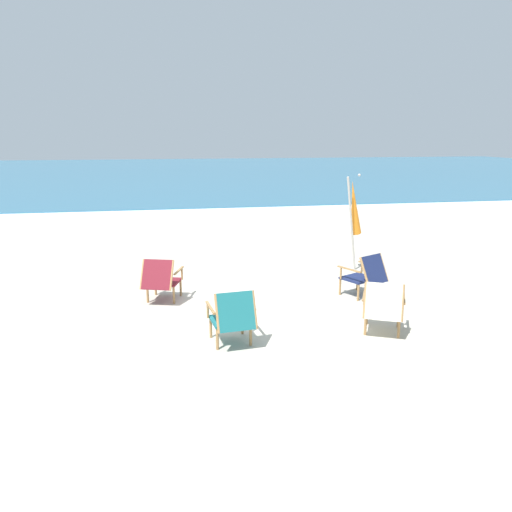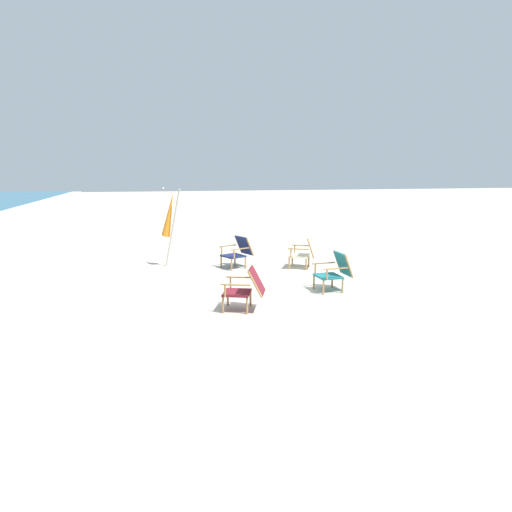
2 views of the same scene
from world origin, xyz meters
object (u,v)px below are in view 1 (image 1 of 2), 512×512
beach_chair_back_right (233,316)px  umbrella_furled_orange (354,209)px  beach_chair_back_left (383,307)px  beach_chair_far_center (161,279)px  beach_chair_front_right (365,274)px

beach_chair_back_right → umbrella_furled_orange: size_ratio=0.39×
beach_chair_back_right → umbrella_furled_orange: 4.60m
beach_chair_back_left → umbrella_furled_orange: umbrella_furled_orange is taller
beach_chair_back_right → beach_chair_back_left: bearing=-0.3°
beach_chair_far_center → beach_chair_back_right: 2.27m
beach_chair_front_right → umbrella_furled_orange: umbrella_furled_orange is taller
beach_chair_back_left → umbrella_furled_orange: (0.83, 3.37, 0.91)m
beach_chair_back_right → umbrella_furled_orange: (3.01, 3.35, 0.91)m
beach_chair_back_left → umbrella_furled_orange: 3.58m
beach_chair_front_right → beach_chair_back_right: size_ratio=1.11×
beach_chair_front_right → beach_chair_far_center: bearing=173.5°
umbrella_furled_orange → beach_chair_back_right: bearing=-131.9°
beach_chair_back_right → umbrella_furled_orange: bearing=48.1°
beach_chair_back_left → umbrella_furled_orange: bearing=76.1°
beach_chair_front_right → umbrella_furled_orange: (0.41, 1.70, 0.92)m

